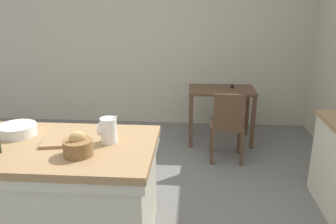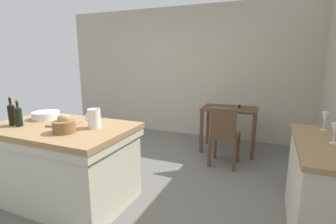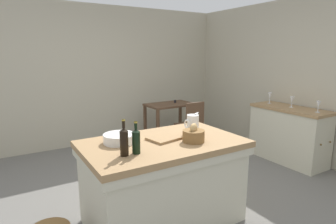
{
  "view_description": "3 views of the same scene",
  "coord_description": "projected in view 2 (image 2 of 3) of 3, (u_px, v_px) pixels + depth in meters",
  "views": [
    {
      "loc": [
        0.75,
        -2.83,
        1.97
      ],
      "look_at": [
        0.49,
        0.62,
        0.82
      ],
      "focal_mm": 36.97,
      "sensor_mm": 36.0,
      "label": 1
    },
    {
      "loc": [
        1.77,
        -2.35,
        1.58
      ],
      "look_at": [
        0.51,
        0.66,
        0.88
      ],
      "focal_mm": 26.55,
      "sensor_mm": 36.0,
      "label": 2
    },
    {
      "loc": [
        -1.67,
        -2.73,
        1.72
      ],
      "look_at": [
        0.34,
        0.58,
        0.92
      ],
      "focal_mm": 30.31,
      "sensor_mm": 36.0,
      "label": 3
    }
  ],
  "objects": [
    {
      "name": "island_table",
      "position": [
        63.0,
        160.0,
        2.78
      ],
      "size": [
        1.57,
        0.96,
        0.87
      ],
      "color": "#99754C",
      "rests_on": "ground"
    },
    {
      "name": "wine_bottle_dark",
      "position": [
        18.0,
        116.0,
        2.64
      ],
      "size": [
        0.07,
        0.07,
        0.28
      ],
      "color": "black",
      "rests_on": "island_table"
    },
    {
      "name": "pitcher",
      "position": [
        94.0,
        118.0,
        2.58
      ],
      "size": [
        0.17,
        0.13,
        0.25
      ],
      "color": "white",
      "rests_on": "island_table"
    },
    {
      "name": "ground_plane",
      "position": [
        110.0,
        187.0,
        3.12
      ],
      "size": [
        6.76,
        6.76,
        0.0
      ],
      "primitive_type": "plane",
      "color": "#66635E"
    },
    {
      "name": "writing_desk",
      "position": [
        229.0,
        115.0,
        4.21
      ],
      "size": [
        0.91,
        0.58,
        0.82
      ],
      "color": "#513826",
      "rests_on": "ground"
    },
    {
      "name": "side_cabinet",
      "position": [
        323.0,
        191.0,
        2.19
      ],
      "size": [
        0.52,
        1.23,
        0.88
      ],
      "color": "#99754C",
      "rests_on": "ground"
    },
    {
      "name": "wash_bowl",
      "position": [
        46.0,
        115.0,
        2.98
      ],
      "size": [
        0.31,
        0.31,
        0.09
      ],
      "primitive_type": "cylinder",
      "color": "white",
      "rests_on": "island_table"
    },
    {
      "name": "wicker_hamper",
      "position": [
        0.0,
        170.0,
        3.25
      ],
      "size": [
        0.34,
        0.34,
        0.3
      ],
      "primitive_type": "cylinder",
      "color": "brown",
      "rests_on": "ground"
    },
    {
      "name": "wall_back",
      "position": [
        181.0,
        72.0,
        5.19
      ],
      "size": [
        5.32,
        0.12,
        2.6
      ],
      "primitive_type": "cube",
      "color": "#B2AA93",
      "rests_on": "ground"
    },
    {
      "name": "cutting_board",
      "position": [
        65.0,
        124.0,
        2.71
      ],
      "size": [
        0.33,
        0.3,
        0.02
      ],
      "primitive_type": "cube",
      "rotation": [
        0.0,
        0.0,
        0.2
      ],
      "color": "#99754C",
      "rests_on": "island_table"
    },
    {
      "name": "wine_glass_middle",
      "position": [
        325.0,
        118.0,
        2.45
      ],
      "size": [
        0.07,
        0.07,
        0.19
      ],
      "color": "white",
      "rests_on": "side_cabinet"
    },
    {
      "name": "wooden_chair",
      "position": [
        224.0,
        134.0,
        3.65
      ],
      "size": [
        0.41,
        0.41,
        0.9
      ],
      "color": "#513826",
      "rests_on": "ground"
    },
    {
      "name": "wine_glass_left",
      "position": [
        335.0,
        130.0,
        2.07
      ],
      "size": [
        0.07,
        0.07,
        0.17
      ],
      "color": "white",
      "rests_on": "side_cabinet"
    },
    {
      "name": "bread_basket",
      "position": [
        64.0,
        126.0,
        2.43
      ],
      "size": [
        0.22,
        0.22,
        0.19
      ],
      "color": "brown",
      "rests_on": "island_table"
    },
    {
      "name": "wine_bottle_amber",
      "position": [
        12.0,
        114.0,
        2.68
      ],
      "size": [
        0.07,
        0.07,
        0.32
      ],
      "color": "black",
      "rests_on": "island_table"
    }
  ]
}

